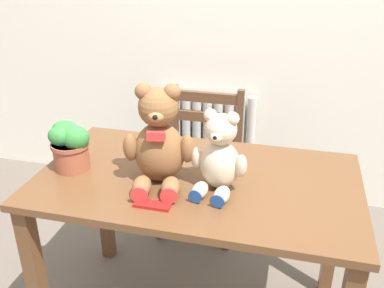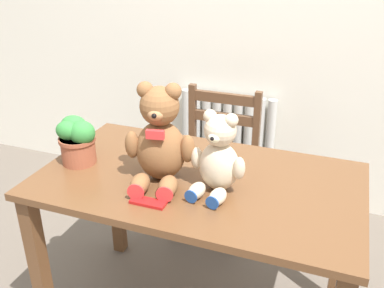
# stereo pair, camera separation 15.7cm
# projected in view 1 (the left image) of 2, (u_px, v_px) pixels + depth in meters

# --- Properties ---
(wall_back) EXTENTS (8.00, 0.04, 2.60)m
(wall_back) POSITION_uv_depth(u_px,v_px,m) (246.00, 1.00, 2.57)
(wall_back) COLOR silver
(wall_back) RESTS_ON ground_plane
(radiator) EXTENTS (0.66, 0.10, 0.72)m
(radiator) POSITION_uv_depth(u_px,v_px,m) (207.00, 148.00, 2.97)
(radiator) COLOR beige
(radiator) RESTS_ON ground_plane
(dining_table) EXTENTS (1.28, 0.74, 0.77)m
(dining_table) POSITION_uv_depth(u_px,v_px,m) (197.00, 202.00, 1.77)
(dining_table) COLOR brown
(dining_table) RESTS_ON ground_plane
(wooden_chair_behind) EXTENTS (0.44, 0.40, 0.85)m
(wooden_chair_behind) POSITION_uv_depth(u_px,v_px,m) (201.00, 160.00, 2.56)
(wooden_chair_behind) COLOR brown
(wooden_chair_behind) RESTS_ON ground_plane
(teddy_bear_left) EXTENTS (0.28, 0.30, 0.40)m
(teddy_bear_left) POSITION_uv_depth(u_px,v_px,m) (159.00, 142.00, 1.62)
(teddy_bear_left) COLOR brown
(teddy_bear_left) RESTS_ON dining_table
(teddy_bear_right) EXTENTS (0.22, 0.23, 0.31)m
(teddy_bear_right) POSITION_uv_depth(u_px,v_px,m) (219.00, 157.00, 1.59)
(teddy_bear_right) COLOR beige
(teddy_bear_right) RESTS_ON dining_table
(potted_plant) EXTENTS (0.18, 0.15, 0.20)m
(potted_plant) POSITION_uv_depth(u_px,v_px,m) (70.00, 145.00, 1.74)
(potted_plant) COLOR #9E5138
(potted_plant) RESTS_ON dining_table
(chocolate_bar) EXTENTS (0.13, 0.05, 0.01)m
(chocolate_bar) POSITION_uv_depth(u_px,v_px,m) (152.00, 205.00, 1.52)
(chocolate_bar) COLOR red
(chocolate_bar) RESTS_ON dining_table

